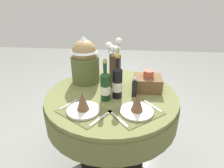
{
  "coord_description": "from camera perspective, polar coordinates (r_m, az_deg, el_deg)",
  "views": [
    {
      "loc": [
        0.13,
        -1.43,
        1.58
      ],
      "look_at": [
        0.0,
        0.03,
        0.86
      ],
      "focal_mm": 30.86,
      "sensor_mm": 36.0,
      "label": 1
    }
  ],
  "objects": [
    {
      "name": "ground",
      "position": [
        2.13,
        -0.07,
        -21.49
      ],
      "size": [
        8.0,
        8.0,
        0.0
      ],
      "primitive_type": "plane",
      "color": "gray"
    },
    {
      "name": "dining_table",
      "position": [
        1.72,
        -0.08,
        -7.26
      ],
      "size": [
        1.13,
        1.13,
        0.78
      ],
      "color": "olive",
      "rests_on": "ground"
    },
    {
      "name": "place_setting_left",
      "position": [
        1.41,
        -8.58,
        -6.48
      ],
      "size": [
        0.43,
        0.4,
        0.16
      ],
      "color": "brown",
      "rests_on": "dining_table"
    },
    {
      "name": "place_setting_right",
      "position": [
        1.39,
        7.4,
        -6.8
      ],
      "size": [
        0.43,
        0.41,
        0.16
      ],
      "color": "brown",
      "rests_on": "dining_table"
    },
    {
      "name": "flower_vase",
      "position": [
        1.69,
        0.82,
        5.28
      ],
      "size": [
        0.15,
        0.22,
        0.47
      ],
      "color": "#47331E",
      "rests_on": "dining_table"
    },
    {
      "name": "wine_bottle_left",
      "position": [
        1.5,
        -2.0,
        -0.45
      ],
      "size": [
        0.08,
        0.08,
        0.34
      ],
      "color": "#143819",
      "rests_on": "dining_table"
    },
    {
      "name": "wine_bottle_centre",
      "position": [
        1.53,
        1.59,
        0.64
      ],
      "size": [
        0.08,
        0.08,
        0.37
      ],
      "color": "black",
      "rests_on": "dining_table"
    },
    {
      "name": "pepper_mill",
      "position": [
        1.58,
        6.65,
        -1.05
      ],
      "size": [
        0.04,
        0.04,
        0.17
      ],
      "color": "black",
      "rests_on": "dining_table"
    },
    {
      "name": "gift_tub_back_left",
      "position": [
        1.8,
        -8.07,
        7.57
      ],
      "size": [
        0.26,
        0.26,
        0.43
      ],
      "color": "#566033",
      "rests_on": "dining_table"
    },
    {
      "name": "woven_basket_side_right",
      "position": [
        1.71,
        10.55,
        0.47
      ],
      "size": [
        0.23,
        0.2,
        0.18
      ],
      "color": "brown",
      "rests_on": "dining_table"
    }
  ]
}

